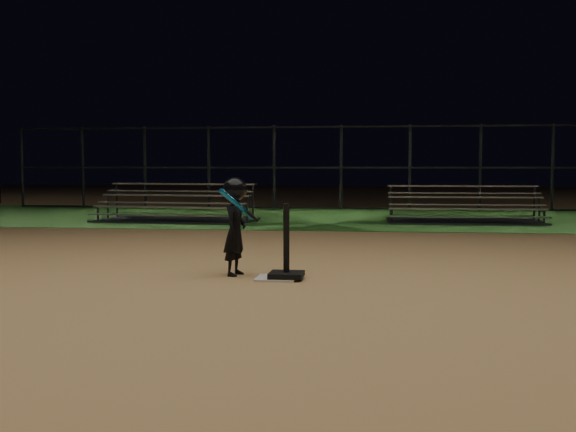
{
  "coord_description": "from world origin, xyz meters",
  "views": [
    {
      "loc": [
        1.17,
        -7.84,
        1.27
      ],
      "look_at": [
        0.0,
        1.0,
        0.65
      ],
      "focal_mm": 43.95,
      "sensor_mm": 36.0,
      "label": 1
    }
  ],
  "objects_px": {
    "home_plate": "(277,278)",
    "bleacher_left": "(175,214)",
    "child_batter": "(235,224)",
    "bleacher_right": "(464,215)",
    "batting_tee": "(286,264)"
  },
  "relations": [
    {
      "from": "home_plate",
      "to": "bleacher_left",
      "type": "relative_size",
      "value": 0.12
    },
    {
      "from": "child_batter",
      "to": "bleacher_right",
      "type": "relative_size",
      "value": 0.33
    },
    {
      "from": "child_batter",
      "to": "bleacher_left",
      "type": "xyz_separation_m",
      "value": [
        -3.06,
        7.84,
        -0.43
      ]
    },
    {
      "from": "batting_tee",
      "to": "bleacher_right",
      "type": "distance_m",
      "value": 9.03
    },
    {
      "from": "home_plate",
      "to": "batting_tee",
      "type": "xyz_separation_m",
      "value": [
        0.12,
        -0.01,
        0.17
      ]
    },
    {
      "from": "batting_tee",
      "to": "bleacher_right",
      "type": "height_order",
      "value": "batting_tee"
    },
    {
      "from": "batting_tee",
      "to": "bleacher_left",
      "type": "relative_size",
      "value": 0.22
    },
    {
      "from": "home_plate",
      "to": "bleacher_right",
      "type": "relative_size",
      "value": 0.13
    },
    {
      "from": "home_plate",
      "to": "child_batter",
      "type": "height_order",
      "value": "child_batter"
    },
    {
      "from": "batting_tee",
      "to": "child_batter",
      "type": "xyz_separation_m",
      "value": [
        -0.64,
        0.22,
        0.43
      ]
    },
    {
      "from": "child_batter",
      "to": "bleacher_left",
      "type": "relative_size",
      "value": 0.31
    },
    {
      "from": "bleacher_right",
      "to": "bleacher_left",
      "type": "bearing_deg",
      "value": -177.07
    },
    {
      "from": "bleacher_left",
      "to": "bleacher_right",
      "type": "distance_m",
      "value": 6.66
    },
    {
      "from": "child_batter",
      "to": "bleacher_left",
      "type": "distance_m",
      "value": 8.42
    },
    {
      "from": "batting_tee",
      "to": "bleacher_left",
      "type": "distance_m",
      "value": 8.87
    }
  ]
}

